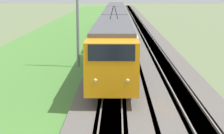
% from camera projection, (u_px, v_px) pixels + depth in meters
% --- Properties ---
extents(ballast_main, '(240.00, 4.40, 0.30)m').
position_uv_depth(ballast_main, '(115.00, 43.00, 51.54)').
color(ballast_main, '#605B56').
rests_on(ballast_main, ground).
extents(ballast_adjacent, '(240.00, 4.40, 0.30)m').
position_uv_depth(ballast_adjacent, '(150.00, 44.00, 51.48)').
color(ballast_adjacent, '#605B56').
rests_on(ballast_adjacent, ground).
extents(track_main, '(240.00, 1.57, 0.45)m').
position_uv_depth(track_main, '(115.00, 43.00, 51.53)').
color(track_main, '#4C4238').
rests_on(track_main, ground).
extents(track_adjacent, '(240.00, 1.57, 0.45)m').
position_uv_depth(track_adjacent, '(150.00, 43.00, 51.48)').
color(track_adjacent, '#4C4238').
rests_on(track_adjacent, ground).
extents(grass_verge, '(240.00, 12.46, 0.12)m').
position_uv_depth(grass_verge, '(59.00, 44.00, 51.64)').
color(grass_verge, '#4C8438').
rests_on(grass_verge, ground).
extents(passenger_train, '(62.95, 2.98, 5.14)m').
position_uv_depth(passenger_train, '(115.00, 23.00, 53.13)').
color(passenger_train, orange).
rests_on(passenger_train, ground).
extents(catenary_mast_mid, '(0.22, 2.56, 8.76)m').
position_uv_depth(catenary_mast_mid, '(78.00, 13.00, 35.39)').
color(catenary_mast_mid, slate).
rests_on(catenary_mast_mid, ground).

